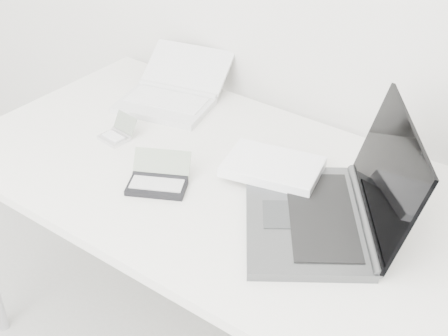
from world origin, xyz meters
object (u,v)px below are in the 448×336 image
Objects in this scene: laptop_large at (316,197)px; palmtop_charcoal at (158,181)px; desk at (242,198)px; netbook_open_white at (171,94)px.

laptop_large reaches higher than palmtop_charcoal.
desk is 4.01× the size of netbook_open_white.
laptop_large is at bearing 3.03° from desk.
palmtop_charcoal is at bearing -67.21° from netbook_open_white.
laptop_large is 0.69m from netbook_open_white.
desk is at bearing 10.91° from palmtop_charcoal.
desk is at bearing -41.67° from netbook_open_white.
netbook_open_white is 2.08× the size of palmtop_charcoal.
desk is 2.70× the size of laptop_large.
netbook_open_white is at bearing -144.27° from laptop_large.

